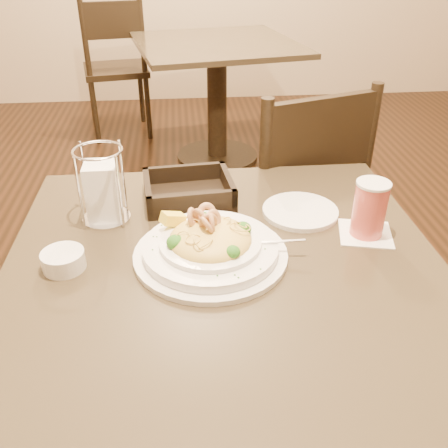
{
  "coord_description": "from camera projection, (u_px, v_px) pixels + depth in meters",
  "views": [
    {
      "loc": [
        -0.08,
        -0.83,
        1.33
      ],
      "look_at": [
        0.0,
        0.02,
        0.81
      ],
      "focal_mm": 40.0,
      "sensor_mm": 36.0,
      "label": 1
    }
  ],
  "objects": [
    {
      "name": "bread_basket",
      "position": [
        189.0,
        193.0,
        1.24
      ],
      "size": [
        0.23,
        0.19,
        0.06
      ],
      "rotation": [
        0.0,
        0.0,
        0.1
      ],
      "color": "black",
      "rests_on": "main_table"
    },
    {
      "name": "dining_chair_near",
      "position": [
        291.0,
        206.0,
        1.7
      ],
      "size": [
        0.53,
        0.53,
        0.93
      ],
      "rotation": [
        0.0,
        0.0,
        3.47
      ],
      "color": "black",
      "rests_on": "ground"
    },
    {
      "name": "butter_ramekin",
      "position": [
        63.0,
        260.0,
        0.99
      ],
      "size": [
        0.1,
        0.1,
        0.04
      ],
      "primitive_type": "cylinder",
      "rotation": [
        0.0,
        0.0,
        -0.25
      ],
      "color": "white",
      "rests_on": "main_table"
    },
    {
      "name": "side_plate",
      "position": [
        300.0,
        211.0,
        1.19
      ],
      "size": [
        0.23,
        0.23,
        0.01
      ],
      "primitive_type": "cylinder",
      "rotation": [
        0.0,
        0.0,
        -0.35
      ],
      "color": "white",
      "rests_on": "main_table"
    },
    {
      "name": "main_table",
      "position": [
        225.0,
        345.0,
        1.14
      ],
      "size": [
        0.9,
        0.9,
        0.73
      ],
      "color": "black",
      "rests_on": "ground"
    },
    {
      "name": "background_table",
      "position": [
        217.0,
        82.0,
        3.01
      ],
      "size": [
        1.05,
        1.05,
        0.73
      ],
      "rotation": [
        0.0,
        0.0,
        0.19
      ],
      "color": "black",
      "rests_on": "ground"
    },
    {
      "name": "napkin_caddy",
      "position": [
        103.0,
        190.0,
        1.13
      ],
      "size": [
        0.11,
        0.11,
        0.18
      ],
      "rotation": [
        0.0,
        0.0,
        -0.34
      ],
      "color": "silver",
      "rests_on": "main_table"
    },
    {
      "name": "drink_glass",
      "position": [
        370.0,
        209.0,
        1.08
      ],
      "size": [
        0.14,
        0.14,
        0.13
      ],
      "rotation": [
        0.0,
        0.0,
        -0.23
      ],
      "color": "white",
      "rests_on": "main_table"
    },
    {
      "name": "dining_chair_far",
      "position": [
        116.0,
        65.0,
        3.38
      ],
      "size": [
        0.49,
        0.49,
        0.93
      ],
      "rotation": [
        0.0,
        0.0,
        3.32
      ],
      "color": "black",
      "rests_on": "ground"
    },
    {
      "name": "pasta_bowl",
      "position": [
        210.0,
        245.0,
        1.02
      ],
      "size": [
        0.35,
        0.32,
        0.1
      ],
      "rotation": [
        0.0,
        0.0,
        -0.23
      ],
      "color": "white",
      "rests_on": "main_table"
    }
  ]
}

